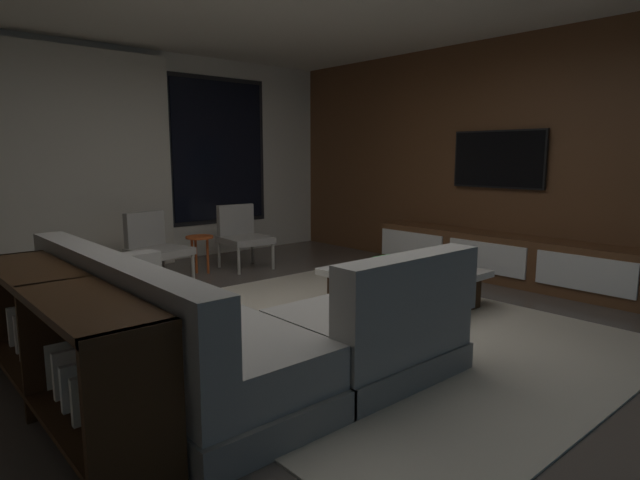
{
  "coord_description": "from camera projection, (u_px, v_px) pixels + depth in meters",
  "views": [
    {
      "loc": [
        -2.57,
        -2.97,
        1.4
      ],
      "look_at": [
        0.76,
        0.82,
        0.59
      ],
      "focal_mm": 29.68,
      "sensor_mm": 36.0,
      "label": 1
    }
  ],
  "objects": [
    {
      "name": "side_stool",
      "position": [
        199.0,
        243.0,
        6.2
      ],
      "size": [
        0.32,
        0.32,
        0.46
      ],
      "color": "#BF4C1E",
      "rests_on": "floor"
    },
    {
      "name": "book_stack_on_coffee_table",
      "position": [
        388.0,
        262.0,
        4.93
      ],
      "size": [
        0.28,
        0.23,
        0.1
      ],
      "color": "#CA3443",
      "rests_on": "coffee_table"
    },
    {
      "name": "console_table_behind_couch",
      "position": [
        59.0,
        340.0,
        2.84
      ],
      "size": [
        0.4,
        2.1,
        0.74
      ],
      "color": "#321C0C",
      "rests_on": "floor"
    },
    {
      "name": "sectional_couch",
      "position": [
        220.0,
        331.0,
        3.36
      ],
      "size": [
        1.98,
        2.5,
        0.82
      ],
      "color": "gray",
      "rests_on": "floor"
    },
    {
      "name": "media_wall",
      "position": [
        524.0,
        159.0,
        5.88
      ],
      "size": [
        0.12,
        7.8,
        2.7
      ],
      "color": "brown",
      "rests_on": "floor"
    },
    {
      "name": "coffee_table",
      "position": [
        403.0,
        287.0,
        4.88
      ],
      "size": [
        1.16,
        1.16,
        0.36
      ],
      "color": "#321C0C",
      "rests_on": "floor"
    },
    {
      "name": "accent_chair_by_curtain",
      "position": [
        154.0,
        244.0,
        5.77
      ],
      "size": [
        0.66,
        0.67,
        0.78
      ],
      "color": "#B2ADA0",
      "rests_on": "floor"
    },
    {
      "name": "mounted_tv",
      "position": [
        498.0,
        159.0,
        5.99
      ],
      "size": [
        0.05,
        1.13,
        0.65
      ],
      "color": "black"
    },
    {
      "name": "floor",
      "position": [
        316.0,
        337.0,
        4.1
      ],
      "size": [
        9.2,
        9.2,
        0.0
      ],
      "primitive_type": "plane",
      "color": "#564C44"
    },
    {
      "name": "accent_chair_near_window",
      "position": [
        242.0,
        233.0,
        6.59
      ],
      "size": [
        0.57,
        0.59,
        0.78
      ],
      "color": "#B2ADA0",
      "rests_on": "floor"
    },
    {
      "name": "area_rug",
      "position": [
        357.0,
        330.0,
        4.25
      ],
      "size": [
        3.2,
        3.8,
        0.01
      ],
      "primitive_type": "cube",
      "color": "beige",
      "rests_on": "floor"
    },
    {
      "name": "media_console",
      "position": [
        500.0,
        259.0,
        5.9
      ],
      "size": [
        0.46,
        3.1,
        0.52
      ],
      "color": "brown",
      "rests_on": "floor"
    },
    {
      "name": "back_wall_with_window",
      "position": [
        121.0,
        159.0,
        6.53
      ],
      "size": [
        6.6,
        0.3,
        2.7
      ],
      "color": "silver",
      "rests_on": "floor"
    }
  ]
}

